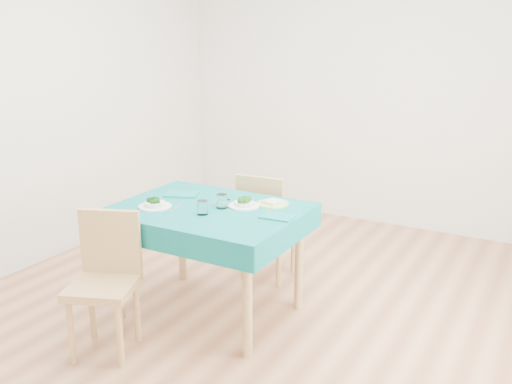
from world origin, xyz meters
The scene contains 16 objects.
room_shell centered at (0.00, 0.00, 1.35)m, with size 4.02×4.52×2.73m.
table centered at (-0.25, -0.20, 0.38)m, with size 1.20×0.92×0.76m, color #096461.
chair_near centered at (-0.51, -0.93, 0.47)m, with size 0.37×0.41×0.93m, color tan.
chair_far centered at (-0.19, 0.54, 0.47)m, with size 0.38×0.41×0.94m, color tan.
bowl_near centered at (-0.55, -0.37, 0.79)m, with size 0.22×0.22×0.07m, color white, non-canonical shape.
bowl_far centered at (-0.05, -0.07, 0.79)m, with size 0.21×0.21×0.06m, color white, non-canonical shape.
fork_near centered at (-0.65, -0.29, 0.76)m, with size 0.02×0.18×0.00m, color silver.
knife_near centered at (-0.42, -0.31, 0.76)m, with size 0.02×0.21×0.00m, color silver.
fork_far centered at (-0.24, -0.06, 0.76)m, with size 0.02×0.17×0.00m, color silver.
knife_far centered at (0.15, -0.12, 0.76)m, with size 0.01×0.20×0.00m, color silver.
napkin_near centered at (-0.58, -0.05, 0.76)m, with size 0.22×0.16×0.01m, color #0D6E6B.
napkin_far centered at (0.24, -0.16, 0.76)m, with size 0.20×0.14×0.01m, color #0D6E6B.
tumbler_center centered at (-0.16, -0.16, 0.80)m, with size 0.07×0.07×0.09m, color white.
tumbler_side centered at (-0.20, -0.34, 0.80)m, with size 0.07×0.07×0.09m, color white.
side_plate centered at (0.09, 0.07, 0.76)m, with size 0.22×0.22×0.01m, color #A2DC6B.
bread_slice centered at (0.09, 0.07, 0.78)m, with size 0.11×0.11×0.02m, color beige.
Camera 1 is at (1.78, -3.15, 1.88)m, focal length 40.00 mm.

